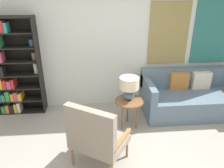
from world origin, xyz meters
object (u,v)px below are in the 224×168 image
armchair (95,136)px  table_lamp (129,85)px  bookshelf (11,69)px  couch (191,97)px  side_table (129,103)px

armchair → table_lamp: 1.14m
bookshelf → couch: (3.38, -0.28, -0.58)m
armchair → table_lamp: bearing=57.9°
armchair → side_table: size_ratio=1.85×
couch → table_lamp: table_lamp is taller
armchair → side_table: (0.59, 0.90, -0.06)m
armchair → side_table: 1.08m
bookshelf → table_lamp: 2.19m
couch → side_table: bearing=-161.6°
couch → bookshelf: bearing=175.2°
couch → table_lamp: bearing=-163.1°
bookshelf → side_table: (2.09, -0.71, -0.42)m
bookshelf → armchair: (1.50, -1.61, -0.36)m
side_table → table_lamp: table_lamp is taller
bookshelf → side_table: 2.25m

